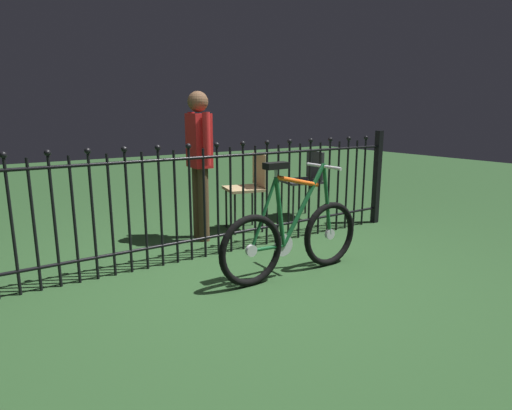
{
  "coord_description": "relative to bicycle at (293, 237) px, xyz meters",
  "views": [
    {
      "loc": [
        -1.84,
        -2.76,
        1.33
      ],
      "look_at": [
        0.14,
        0.2,
        0.55
      ],
      "focal_mm": 30.04,
      "sensor_mm": 36.0,
      "label": 1
    }
  ],
  "objects": [
    {
      "name": "person_visitor",
      "position": [
        -0.16,
        1.35,
        0.58
      ],
      "size": [
        0.21,
        0.47,
        1.53
      ],
      "color": "#4C3823",
      "rests_on": "ground"
    },
    {
      "name": "ground_plane",
      "position": [
        -0.28,
        0.13,
        -0.33
      ],
      "size": [
        20.0,
        20.0,
        0.0
      ],
      "primitive_type": "plane",
      "color": "#264724"
    },
    {
      "name": "chair_charcoal",
      "position": [
        1.39,
        1.48,
        0.2
      ],
      "size": [
        0.52,
        0.52,
        0.84
      ],
      "color": "black",
      "rests_on": "ground"
    },
    {
      "name": "bicycle",
      "position": [
        0.0,
        0.0,
        0.0
      ],
      "size": [
        1.39,
        0.4,
        0.95
      ],
      "color": "black",
      "rests_on": "ground"
    },
    {
      "name": "iron_fence",
      "position": [
        -0.34,
        0.8,
        0.23
      ],
      "size": [
        4.48,
        0.07,
        1.11
      ],
      "color": "black",
      "rests_on": "ground"
    },
    {
      "name": "chair_tan",
      "position": [
        0.48,
        1.38,
        0.21
      ],
      "size": [
        0.49,
        0.48,
        0.87
      ],
      "color": "black",
      "rests_on": "ground"
    }
  ]
}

